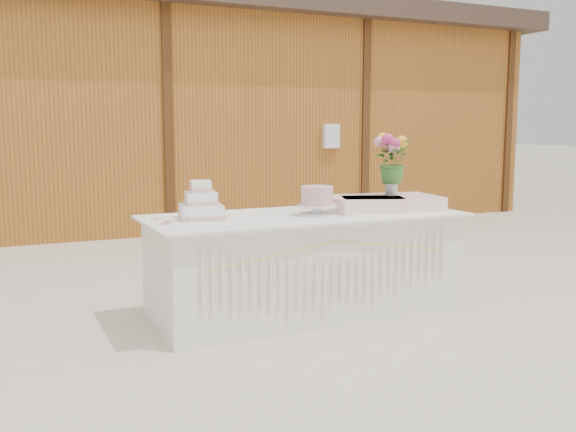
% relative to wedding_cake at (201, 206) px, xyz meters
% --- Properties ---
extents(ground, '(80.00, 80.00, 0.00)m').
position_rel_wedding_cake_xyz_m(ground, '(0.78, -0.11, -0.86)').
color(ground, beige).
rests_on(ground, ground).
extents(barn, '(12.60, 4.60, 3.30)m').
position_rel_wedding_cake_xyz_m(barn, '(0.77, 5.88, 0.81)').
color(barn, '#9C5B20').
rests_on(barn, ground).
extents(cake_table, '(2.40, 1.00, 0.77)m').
position_rel_wedding_cake_xyz_m(cake_table, '(0.78, -0.12, -0.48)').
color(cake_table, white).
rests_on(cake_table, ground).
extents(wedding_cake, '(0.35, 0.35, 0.28)m').
position_rel_wedding_cake_xyz_m(wedding_cake, '(0.00, 0.00, 0.00)').
color(wedding_cake, white).
rests_on(wedding_cake, cake_table).
extents(pink_cake_stand, '(0.30, 0.30, 0.22)m').
position_rel_wedding_cake_xyz_m(pink_cake_stand, '(0.84, -0.19, 0.03)').
color(pink_cake_stand, white).
rests_on(pink_cake_stand, cake_table).
extents(satin_runner, '(0.92, 0.61, 0.11)m').
position_rel_wedding_cake_xyz_m(satin_runner, '(1.47, -0.12, -0.04)').
color(satin_runner, '#FBCBCA').
rests_on(satin_runner, cake_table).
extents(flower_vase, '(0.11, 0.11, 0.15)m').
position_rel_wedding_cake_xyz_m(flower_vase, '(1.56, -0.10, 0.09)').
color(flower_vase, '#BABBC0').
rests_on(flower_vase, satin_runner).
extents(bouquet, '(0.42, 0.41, 0.35)m').
position_rel_wedding_cake_xyz_m(bouquet, '(1.56, -0.10, 0.34)').
color(bouquet, '#3B702D').
rests_on(bouquet, flower_vase).
extents(loose_flowers, '(0.17, 0.34, 0.02)m').
position_rel_wedding_cake_xyz_m(loose_flowers, '(-0.27, -0.04, -0.08)').
color(loose_flowers, pink).
rests_on(loose_flowers, cake_table).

